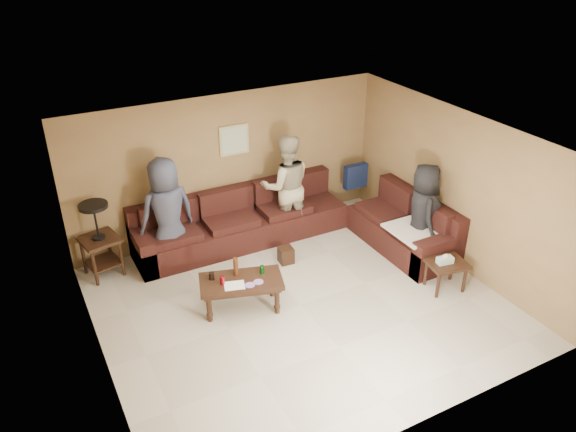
{
  "coord_description": "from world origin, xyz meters",
  "views": [
    {
      "loc": [
        -3.25,
        -5.72,
        5.0
      ],
      "look_at": [
        0.25,
        0.85,
        1.0
      ],
      "focal_mm": 35.0,
      "sensor_mm": 36.0,
      "label": 1
    }
  ],
  "objects_px": {
    "person_right": "(422,212)",
    "sectional_sofa": "(299,227)",
    "person_middle": "(286,186)",
    "coffee_table": "(241,284)",
    "side_table_right": "(446,266)",
    "end_table_left": "(99,239)",
    "person_left": "(167,213)",
    "waste_bin": "(286,255)"
  },
  "relations": [
    {
      "from": "end_table_left",
      "to": "side_table_right",
      "type": "height_order",
      "value": "end_table_left"
    },
    {
      "from": "person_left",
      "to": "person_right",
      "type": "distance_m",
      "value": 4.02
    },
    {
      "from": "end_table_left",
      "to": "side_table_right",
      "type": "xyz_separation_m",
      "value": [
        4.45,
        -2.8,
        -0.25
      ]
    },
    {
      "from": "sectional_sofa",
      "to": "waste_bin",
      "type": "height_order",
      "value": "sectional_sofa"
    },
    {
      "from": "end_table_left",
      "to": "waste_bin",
      "type": "xyz_separation_m",
      "value": [
        2.68,
        -1.04,
        -0.51
      ]
    },
    {
      "from": "person_left",
      "to": "sectional_sofa",
      "type": "bearing_deg",
      "value": 161.89
    },
    {
      "from": "person_right",
      "to": "end_table_left",
      "type": "bearing_deg",
      "value": 91.26
    },
    {
      "from": "coffee_table",
      "to": "person_right",
      "type": "distance_m",
      "value": 3.16
    },
    {
      "from": "sectional_sofa",
      "to": "person_right",
      "type": "xyz_separation_m",
      "value": [
        1.54,
        -1.27,
        0.5
      ]
    },
    {
      "from": "end_table_left",
      "to": "waste_bin",
      "type": "bearing_deg",
      "value": -21.19
    },
    {
      "from": "waste_bin",
      "to": "end_table_left",
      "type": "bearing_deg",
      "value": 158.81
    },
    {
      "from": "waste_bin",
      "to": "person_left",
      "type": "distance_m",
      "value": 2.0
    },
    {
      "from": "coffee_table",
      "to": "person_left",
      "type": "height_order",
      "value": "person_left"
    },
    {
      "from": "side_table_right",
      "to": "waste_bin",
      "type": "relative_size",
      "value": 2.37
    },
    {
      "from": "waste_bin",
      "to": "person_right",
      "type": "bearing_deg",
      "value": -23.27
    },
    {
      "from": "coffee_table",
      "to": "person_right",
      "type": "height_order",
      "value": "person_right"
    },
    {
      "from": "side_table_right",
      "to": "person_left",
      "type": "bearing_deg",
      "value": 142.59
    },
    {
      "from": "person_left",
      "to": "end_table_left",
      "type": "bearing_deg",
      "value": -17.12
    },
    {
      "from": "end_table_left",
      "to": "person_middle",
      "type": "bearing_deg",
      "value": -3.53
    },
    {
      "from": "sectional_sofa",
      "to": "side_table_right",
      "type": "bearing_deg",
      "value": -59.07
    },
    {
      "from": "waste_bin",
      "to": "person_middle",
      "type": "xyz_separation_m",
      "value": [
        0.45,
        0.85,
        0.78
      ]
    },
    {
      "from": "end_table_left",
      "to": "waste_bin",
      "type": "relative_size",
      "value": 4.64
    },
    {
      "from": "end_table_left",
      "to": "side_table_right",
      "type": "distance_m",
      "value": 5.26
    },
    {
      "from": "person_right",
      "to": "sectional_sofa",
      "type": "bearing_deg",
      "value": 73.78
    },
    {
      "from": "end_table_left",
      "to": "person_left",
      "type": "relative_size",
      "value": 0.68
    },
    {
      "from": "coffee_table",
      "to": "side_table_right",
      "type": "distance_m",
      "value": 3.06
    },
    {
      "from": "person_left",
      "to": "person_right",
      "type": "height_order",
      "value": "person_left"
    },
    {
      "from": "waste_bin",
      "to": "person_middle",
      "type": "relative_size",
      "value": 0.15
    },
    {
      "from": "end_table_left",
      "to": "person_left",
      "type": "height_order",
      "value": "person_left"
    },
    {
      "from": "side_table_right",
      "to": "person_right",
      "type": "height_order",
      "value": "person_right"
    },
    {
      "from": "sectional_sofa",
      "to": "person_left",
      "type": "xyz_separation_m",
      "value": [
        -2.1,
        0.43,
        0.59
      ]
    },
    {
      "from": "person_left",
      "to": "side_table_right",
      "type": "bearing_deg",
      "value": 136.1
    },
    {
      "from": "sectional_sofa",
      "to": "waste_bin",
      "type": "distance_m",
      "value": 0.65
    },
    {
      "from": "coffee_table",
      "to": "waste_bin",
      "type": "height_order",
      "value": "coffee_table"
    },
    {
      "from": "waste_bin",
      "to": "person_left",
      "type": "bearing_deg",
      "value": 152.77
    },
    {
      "from": "person_right",
      "to": "person_middle",
      "type": "bearing_deg",
      "value": 65.69
    },
    {
      "from": "coffee_table",
      "to": "waste_bin",
      "type": "distance_m",
      "value": 1.39
    },
    {
      "from": "sectional_sofa",
      "to": "side_table_right",
      "type": "height_order",
      "value": "sectional_sofa"
    },
    {
      "from": "person_middle",
      "to": "person_right",
      "type": "relative_size",
      "value": 1.12
    },
    {
      "from": "sectional_sofa",
      "to": "coffee_table",
      "type": "xyz_separation_m",
      "value": [
        -1.59,
        -1.18,
        0.08
      ]
    },
    {
      "from": "sectional_sofa",
      "to": "end_table_left",
      "type": "distance_m",
      "value": 3.22
    },
    {
      "from": "waste_bin",
      "to": "person_middle",
      "type": "height_order",
      "value": "person_middle"
    }
  ]
}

